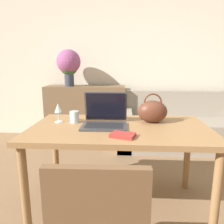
# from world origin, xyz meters

# --- Properties ---
(wall_back) EXTENTS (10.00, 0.06, 2.70)m
(wall_back) POSITION_xyz_m (0.00, 2.66, 1.35)
(wall_back) COLOR beige
(wall_back) RESTS_ON ground_plane
(dining_table) EXTENTS (1.44, 0.82, 0.73)m
(dining_table) POSITION_xyz_m (-0.10, 0.64, 0.64)
(dining_table) COLOR olive
(dining_table) RESTS_ON ground_plane
(couch) EXTENTS (1.98, 0.76, 0.82)m
(couch) POSITION_xyz_m (0.83, 2.17, 0.29)
(couch) COLOR gray
(couch) RESTS_ON ground_plane
(sideboard) EXTENTS (1.26, 0.40, 0.88)m
(sideboard) POSITION_xyz_m (-0.69, 2.39, 0.44)
(sideboard) COLOR brown
(sideboard) RESTS_ON ground_plane
(laptop) EXTENTS (0.36, 0.32, 0.27)m
(laptop) POSITION_xyz_m (-0.22, 0.69, 0.80)
(laptop) COLOR #38383D
(laptop) RESTS_ON dining_table
(drinking_glass) EXTENTS (0.08, 0.08, 0.10)m
(drinking_glass) POSITION_xyz_m (-0.49, 0.75, 0.78)
(drinking_glass) COLOR silver
(drinking_glass) RESTS_ON dining_table
(wine_glass) EXTENTS (0.07, 0.07, 0.16)m
(wine_glass) POSITION_xyz_m (-0.63, 0.75, 0.84)
(wine_glass) COLOR silver
(wine_glass) RESTS_ON dining_table
(handbag) EXTENTS (0.25, 0.17, 0.25)m
(handbag) POSITION_xyz_m (0.18, 0.79, 0.83)
(handbag) COLOR #592D1E
(handbag) RESTS_ON dining_table
(flower_vase) EXTENTS (0.37, 0.37, 0.56)m
(flower_vase) POSITION_xyz_m (-0.93, 2.33, 1.22)
(flower_vase) COLOR #333847
(flower_vase) RESTS_ON sideboard
(book) EXTENTS (0.19, 0.16, 0.02)m
(book) POSITION_xyz_m (-0.07, 0.39, 0.74)
(book) COLOR maroon
(book) RESTS_ON dining_table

